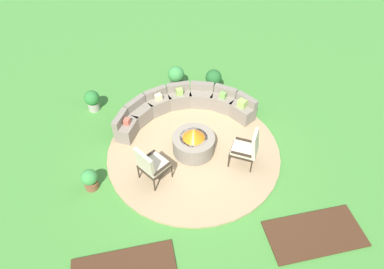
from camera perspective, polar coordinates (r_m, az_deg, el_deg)
ground_plane at (r=8.89m, az=0.27°, el=-2.94°), size 24.00×24.00×0.00m
patio_circle at (r=8.87m, az=0.27°, el=-2.81°), size 4.48×4.48×0.06m
mulch_bed_right at (r=7.95m, az=19.94°, el=-15.40°), size 2.05×1.01×0.04m
fire_pit at (r=8.62m, az=0.28°, el=-1.34°), size 1.08×1.08×0.76m
curved_stone_bench at (r=9.67m, az=-1.62°, el=4.72°), size 3.96×1.59×0.69m
lounge_chair_front_left at (r=7.87m, az=-6.91°, el=-5.02°), size 0.83×0.85×1.09m
lounge_chair_front_right at (r=8.27m, az=9.31°, el=-2.24°), size 0.80×0.80×1.07m
potted_plant_0 at (r=8.28m, az=-16.80°, el=-7.18°), size 0.38×0.38×0.57m
potted_plant_1 at (r=10.68m, az=-2.69°, el=9.67°), size 0.50×0.50×0.77m
potted_plant_2 at (r=10.28m, az=-16.43°, el=5.61°), size 0.44×0.44×0.66m
potted_plant_3 at (r=10.52m, az=3.63°, el=9.03°), size 0.50×0.50×0.79m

